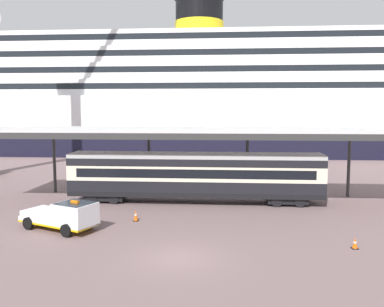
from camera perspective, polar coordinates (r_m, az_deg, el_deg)
ground_plane at (r=21.88m, az=-1.81°, el=-14.35°), size 400.00×400.00×0.00m
cruise_ship at (r=78.31m, az=0.31°, el=7.56°), size 141.19×28.29×28.81m
platform_canopy at (r=33.79m, az=0.47°, el=3.14°), size 35.63×6.45×6.15m
train_carriage at (r=33.75m, az=0.42°, el=-3.02°), size 20.74×2.81×4.11m
service_truck at (r=27.50m, az=-17.37°, el=-8.19°), size 5.57×3.96×2.02m
traffic_cone_near at (r=24.80m, az=21.79°, el=-11.56°), size 0.36×0.36×0.62m
traffic_cone_mid at (r=28.80m, az=-7.85°, el=-8.57°), size 0.36×0.36×0.78m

